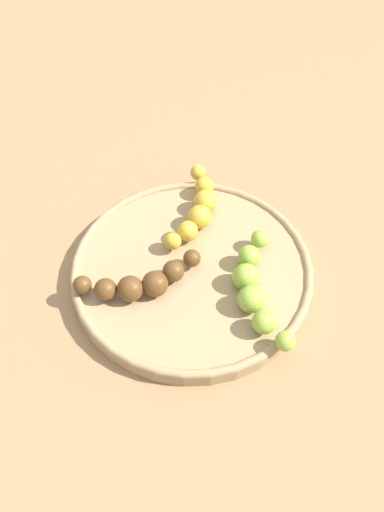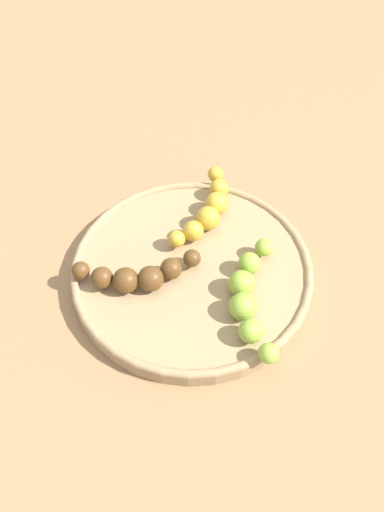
% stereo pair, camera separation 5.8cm
% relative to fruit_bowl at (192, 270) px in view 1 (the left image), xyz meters
% --- Properties ---
extents(ground_plane, '(2.40, 2.40, 0.00)m').
position_rel_fruit_bowl_xyz_m(ground_plane, '(0.00, 0.00, -0.01)').
color(ground_plane, '#936D47').
extents(fruit_bowl, '(0.28, 0.28, 0.02)m').
position_rel_fruit_bowl_xyz_m(fruit_bowl, '(0.00, 0.00, 0.00)').
color(fruit_bowl, '#A08259').
rests_on(fruit_bowl, ground_plane).
extents(banana_green, '(0.10, 0.13, 0.03)m').
position_rel_fruit_bowl_xyz_m(banana_green, '(0.03, -0.08, 0.02)').
color(banana_green, '#8CAD38').
rests_on(banana_green, fruit_bowl).
extents(banana_spotted, '(0.13, 0.09, 0.03)m').
position_rel_fruit_bowl_xyz_m(banana_spotted, '(0.06, 0.06, 0.02)').
color(banana_spotted, gold).
rests_on(banana_spotted, fruit_bowl).
extents(banana_overripe, '(0.14, 0.08, 0.03)m').
position_rel_fruit_bowl_xyz_m(banana_overripe, '(-0.06, 0.01, 0.02)').
color(banana_overripe, '#593819').
rests_on(banana_overripe, fruit_bowl).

